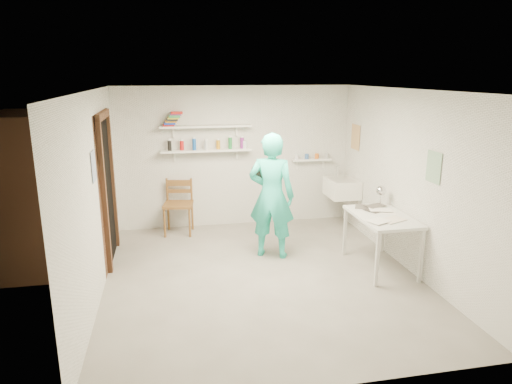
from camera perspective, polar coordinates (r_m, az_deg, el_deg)
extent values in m
cube|color=slate|center=(6.10, 0.74, -10.62)|extent=(4.00, 4.50, 0.02)
cube|color=silver|center=(5.52, 0.82, 12.73)|extent=(4.00, 4.50, 0.02)
cube|color=silver|center=(7.87, -2.63, 4.41)|extent=(4.00, 0.02, 2.40)
cube|color=silver|center=(3.62, 8.27, -8.14)|extent=(4.00, 0.02, 2.40)
cube|color=silver|center=(5.64, -19.62, -0.53)|extent=(0.02, 4.50, 2.40)
cube|color=silver|center=(6.41, 18.66, 1.29)|extent=(0.02, 4.50, 2.40)
cube|color=black|center=(6.70, -18.08, 0.13)|extent=(0.02, 0.90, 2.00)
cube|color=brown|center=(6.81, -24.04, 0.24)|extent=(1.40, 1.50, 2.10)
cube|color=brown|center=(6.53, -18.63, 9.10)|extent=(0.06, 1.05, 0.10)
cube|color=brown|center=(6.21, -18.41, -0.99)|extent=(0.06, 0.10, 2.00)
cube|color=brown|center=(7.18, -17.48, 1.12)|extent=(0.06, 0.10, 2.00)
cube|color=white|center=(7.66, -6.21, 5.20)|extent=(1.50, 0.22, 0.03)
cube|color=white|center=(7.60, -6.30, 8.17)|extent=(1.50, 0.22, 0.03)
cube|color=white|center=(8.11, 6.97, 4.04)|extent=(0.70, 0.14, 0.03)
cube|color=#334C7F|center=(5.61, -19.63, 3.07)|extent=(0.01, 0.28, 0.36)
cube|color=#995933|center=(7.92, 12.33, 6.72)|extent=(0.01, 0.34, 0.42)
cube|color=#3F724C|center=(5.88, 21.33, 2.90)|extent=(0.01, 0.30, 0.38)
cube|color=white|center=(7.90, 10.69, 0.49)|extent=(0.48, 0.60, 0.30)
imported|color=#29D1B7|center=(6.48, 1.95, -0.50)|extent=(0.78, 0.67, 1.81)
cylinder|color=beige|center=(6.58, 0.80, 2.44)|extent=(0.31, 0.17, 0.32)
cube|color=brown|center=(7.61, -9.70, -1.56)|extent=(0.53, 0.52, 1.00)
cube|color=silver|center=(6.45, 15.30, -6.03)|extent=(0.68, 1.13, 0.75)
sphere|color=silver|center=(6.74, 15.38, 0.18)|extent=(0.14, 0.14, 0.14)
cylinder|color=black|center=(7.62, -10.76, 5.73)|extent=(0.06, 0.06, 0.17)
cylinder|color=red|center=(7.62, -9.25, 5.81)|extent=(0.06, 0.06, 0.17)
cylinder|color=blue|center=(7.63, -7.74, 5.87)|extent=(0.06, 0.06, 0.17)
cylinder|color=white|center=(7.64, -6.23, 5.93)|extent=(0.06, 0.06, 0.17)
cylinder|color=orange|center=(7.66, -4.74, 5.99)|extent=(0.06, 0.06, 0.17)
cylinder|color=#268C3F|center=(7.69, -3.25, 6.05)|extent=(0.06, 0.06, 0.17)
cylinder|color=#8C268C|center=(7.72, -1.77, 6.10)|extent=(0.06, 0.06, 0.17)
cube|color=red|center=(7.57, -10.87, 8.19)|extent=(0.18, 0.14, 0.03)
cube|color=#1933A5|center=(7.57, -10.73, 8.41)|extent=(0.18, 0.14, 0.03)
cube|color=orange|center=(7.57, -10.59, 8.63)|extent=(0.18, 0.14, 0.03)
cube|color=black|center=(7.57, -10.45, 8.85)|extent=(0.18, 0.14, 0.03)
cube|color=yellow|center=(7.56, -10.30, 9.06)|extent=(0.18, 0.14, 0.03)
cube|color=#338C4C|center=(7.56, -10.16, 9.28)|extent=(0.18, 0.14, 0.03)
cube|color=#8C3F8C|center=(7.56, -10.01, 9.50)|extent=(0.18, 0.14, 0.03)
cube|color=red|center=(7.56, -9.87, 9.72)|extent=(0.18, 0.14, 0.03)
cylinder|color=silver|center=(8.03, 5.58, 4.42)|extent=(0.07, 0.07, 0.09)
cylinder|color=#335999|center=(8.07, 6.52, 4.45)|extent=(0.07, 0.07, 0.09)
cylinder|color=orange|center=(8.12, 7.45, 4.47)|extent=(0.07, 0.07, 0.09)
cylinder|color=#999999|center=(8.16, 8.37, 4.49)|extent=(0.07, 0.07, 0.09)
cube|color=silver|center=(6.33, 15.52, -2.82)|extent=(0.30, 0.22, 0.00)
cube|color=#4C4742|center=(6.32, 15.53, -2.78)|extent=(0.30, 0.22, 0.00)
cube|color=beige|center=(6.32, 15.53, -2.75)|extent=(0.30, 0.22, 0.00)
cube|color=#383330|center=(6.32, 15.53, -2.71)|extent=(0.30, 0.22, 0.00)
cube|color=silver|center=(6.32, 15.53, -2.68)|extent=(0.30, 0.22, 0.00)
cube|color=silver|center=(6.32, 15.54, -2.64)|extent=(0.30, 0.22, 0.00)
cube|color=#4C4742|center=(6.32, 15.54, -2.61)|extent=(0.30, 0.22, 0.00)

